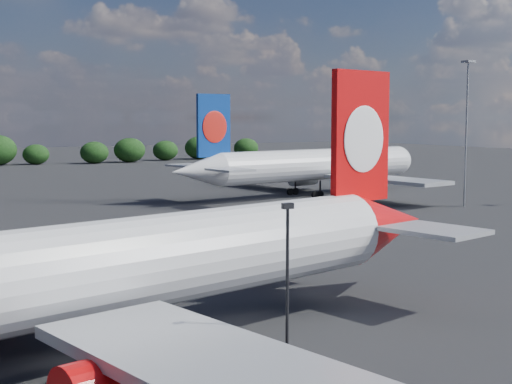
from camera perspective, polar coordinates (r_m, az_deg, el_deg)
qantas_airliner at (r=42.88m, az=-9.70°, el=-5.90°), size 54.04×51.68×17.74m
china_southern_airliner at (r=128.98m, az=4.27°, el=2.09°), size 55.08×52.52×17.97m
apron_lamp_post at (r=34.82m, az=2.52°, el=-8.11°), size 0.55×0.30×10.10m
floodlight_mast_near at (r=117.98m, az=16.51°, el=6.06°), size 1.60×1.60×23.09m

